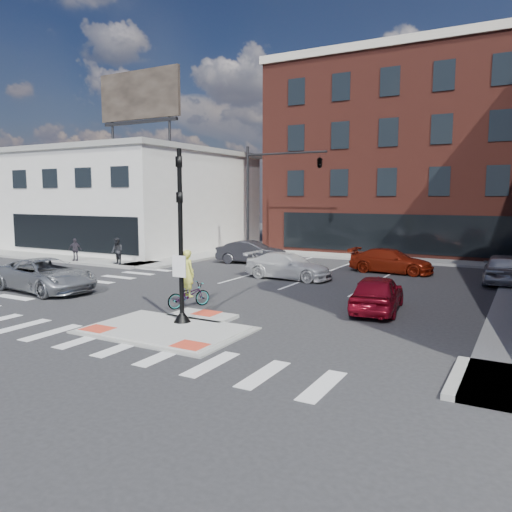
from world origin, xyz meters
The scene contains 18 objects.
ground centered at (0.00, 0.00, 0.00)m, with size 120.00×120.00×0.00m, color #28282B.
refuge_island centered at (0.00, -0.26, 0.05)m, with size 5.40×4.65×0.13m.
sidewalk_nw centered at (-16.76, 15.29, 0.08)m, with size 23.50×20.50×0.15m.
sidewalk_n centered at (3.00, 22.00, 0.07)m, with size 26.00×3.00×0.15m, color gray.
building_nw centered at (-21.98, 19.98, 4.23)m, with size 20.40×16.40×14.40m.
building_n centered at (3.00, 31.99, 7.80)m, with size 24.40×18.40×15.50m.
building_far_left centered at (-4.00, 52.00, 5.00)m, with size 10.00×12.00×10.00m, color slate.
signal_pole centered at (0.00, 0.40, 2.36)m, with size 0.60×0.60×5.98m.
mast_arm_signal centered at (-3.47, 18.00, 6.21)m, with size 6.10×2.24×8.00m.
silver_suv centered at (-9.50, 2.28, 0.78)m, with size 2.58×5.59×1.55m, color #A3A7AA.
red_sedan centered at (5.40, 5.80, 0.73)m, with size 1.73×4.31×1.47m, color maroon.
white_pickup centered at (-1.00, 11.17, 0.70)m, with size 1.97×4.86×1.41m, color silver.
bg_car_dark centered at (-5.83, 15.56, 0.76)m, with size 1.61×4.60×1.52m, color #292A2F.
bg_car_silver centered at (9.37, 15.10, 0.80)m, with size 1.90×4.71×1.61m, color silver.
bg_car_red centered at (3.39, 16.00, 0.70)m, with size 1.97×4.83×1.40m, color #99210D.
cyclist centered at (-1.50, 2.80, 0.80)m, with size 1.39×2.00×2.36m.
pedestrian_a centered at (-12.51, 10.00, 1.01)m, with size 0.83×0.65×1.71m, color black.
pedestrian_b centered at (-16.37, 10.00, 0.91)m, with size 0.89×0.37×1.52m, color #332D37.
Camera 1 is at (10.58, -13.28, 4.52)m, focal length 35.00 mm.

